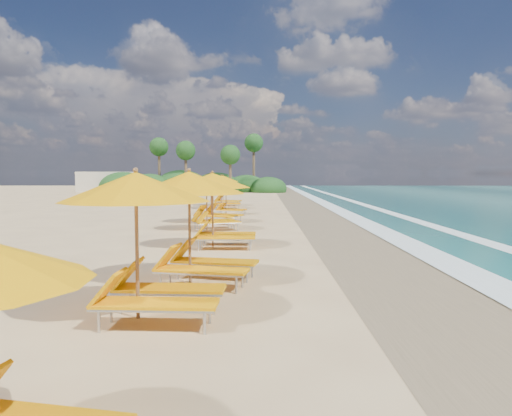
{
  "coord_description": "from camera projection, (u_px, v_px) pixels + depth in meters",
  "views": [
    {
      "loc": [
        0.27,
        -18.2,
        2.54
      ],
      "look_at": [
        0.0,
        0.0,
        1.2
      ],
      "focal_mm": 32.77,
      "sensor_mm": 36.0,
      "label": 1
    }
  ],
  "objects": [
    {
      "name": "station_9",
      "position": [
        225.0,
        188.0,
        36.86
      ],
      "size": [
        2.92,
        2.78,
        2.46
      ],
      "rotation": [
        0.0,
        0.0,
        -0.17
      ],
      "color": "olive",
      "rests_on": "ground"
    },
    {
      "name": "beach_building",
      "position": [
        107.0,
        182.0,
        66.43
      ],
      "size": [
        7.0,
        5.0,
        2.8
      ],
      "primitive_type": "cube",
      "color": "beige",
      "rests_on": "ground"
    },
    {
      "name": "wet_sand",
      "position": [
        358.0,
        238.0,
        18.28
      ],
      "size": [
        4.0,
        160.0,
        0.01
      ],
      "primitive_type": "cube",
      "color": "#8D7854",
      "rests_on": "ground"
    },
    {
      "name": "station_5",
      "position": [
        211.0,
        199.0,
        21.01
      ],
      "size": [
        3.22,
        3.17,
        2.49
      ],
      "rotation": [
        0.0,
        0.0,
        0.37
      ],
      "color": "olive",
      "rests_on": "ground"
    },
    {
      "name": "treeline",
      "position": [
        188.0,
        185.0,
        63.8
      ],
      "size": [
        25.8,
        8.8,
        9.74
      ],
      "color": "#163D14",
      "rests_on": "ground"
    },
    {
      "name": "surf_foam",
      "position": [
        427.0,
        238.0,
        18.24
      ],
      "size": [
        4.0,
        160.0,
        0.01
      ],
      "color": "white",
      "rests_on": "ground"
    },
    {
      "name": "station_7",
      "position": [
        229.0,
        196.0,
        28.65
      ],
      "size": [
        2.59,
        2.5,
        2.09
      ],
      "rotation": [
        0.0,
        0.0,
        -0.25
      ],
      "color": "olive",
      "rests_on": "ground"
    },
    {
      "name": "station_6",
      "position": [
        215.0,
        195.0,
        23.96
      ],
      "size": [
        3.44,
        3.42,
        2.62
      ],
      "rotation": [
        0.0,
        0.0,
        -0.43
      ],
      "color": "olive",
      "rests_on": "ground"
    },
    {
      "name": "station_2",
      "position": [
        148.0,
        235.0,
        8.11
      ],
      "size": [
        2.9,
        2.69,
        2.65
      ],
      "rotation": [
        0.0,
        0.0,
        -0.03
      ],
      "color": "olive",
      "rests_on": "ground"
    },
    {
      "name": "station_4",
      "position": [
        219.0,
        205.0,
        16.04
      ],
      "size": [
        2.83,
        2.61,
        2.64
      ],
      "rotation": [
        0.0,
        0.0,
        0.0
      ],
      "color": "olive",
      "rests_on": "ground"
    },
    {
      "name": "station_3",
      "position": [
        198.0,
        219.0,
        10.8
      ],
      "size": [
        3.21,
        3.07,
        2.67
      ],
      "rotation": [
        0.0,
        0.0,
        -0.19
      ],
      "color": "olive",
      "rests_on": "ground"
    },
    {
      "name": "station_8",
      "position": [
        224.0,
        190.0,
        33.65
      ],
      "size": [
        2.78,
        2.6,
        2.48
      ],
      "rotation": [
        0.0,
        0.0,
        0.07
      ],
      "color": "olive",
      "rests_on": "ground"
    },
    {
      "name": "ground",
      "position": [
        256.0,
        238.0,
        18.34
      ],
      "size": [
        160.0,
        160.0,
        0.0
      ],
      "primitive_type": "plane",
      "color": "tan",
      "rests_on": "ground"
    }
  ]
}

